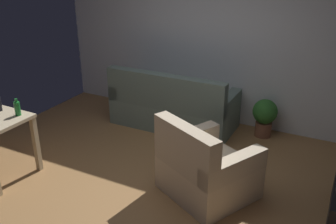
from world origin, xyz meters
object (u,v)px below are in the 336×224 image
(potted_plant, at_px, (265,115))
(bottle_green, at_px, (17,108))
(couch, at_px, (173,108))
(armchair, at_px, (205,169))

(potted_plant, height_order, bottle_green, bottle_green)
(potted_plant, bearing_deg, bottle_green, -135.99)
(bottle_green, bearing_deg, couch, 62.51)
(armchair, bearing_deg, couch, -25.34)
(couch, xyz_separation_m, armchair, (1.11, -1.43, 0.01))
(potted_plant, xyz_separation_m, armchair, (-0.24, -1.75, -0.01))
(couch, bearing_deg, armchair, 127.78)
(couch, height_order, potted_plant, couch)
(couch, height_order, bottle_green, bottle_green)
(armchair, height_order, bottle_green, bottle_green)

